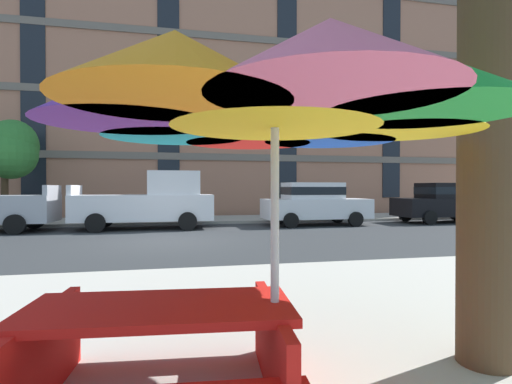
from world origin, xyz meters
TOP-DOWN VIEW (x-y plane):
  - ground_plane at (0.00, 0.00)m, footprint 120.00×120.00m
  - sidewalk_far at (0.00, 6.80)m, footprint 56.00×3.60m
  - apartment_building at (0.00, 14.99)m, footprint 44.59×12.08m
  - pickup_white at (-0.62, 3.70)m, footprint 5.10×2.12m
  - sedan_white at (5.99, 3.70)m, footprint 4.40×1.98m
  - sedan_black at (12.22, 3.70)m, footprint 4.40×1.98m
  - street_tree_left at (-6.47, 6.60)m, footprint 2.24×2.43m
  - patio_umbrella at (0.88, -9.00)m, footprint 3.10×3.10m
  - picnic_table at (0.10, -8.90)m, footprint 1.93×1.68m

SIDE VIEW (x-z plane):
  - ground_plane at x=0.00m, z-range 0.00..0.00m
  - sidewalk_far at x=0.00m, z-range 0.00..0.12m
  - picnic_table at x=0.10m, z-range 0.10..0.87m
  - sedan_white at x=5.99m, z-range 0.06..1.84m
  - sedan_black at x=12.22m, z-range 0.06..1.84m
  - pickup_white at x=-0.62m, z-range -0.07..2.13m
  - patio_umbrella at x=0.88m, z-range 0.96..3.38m
  - street_tree_left at x=-6.47m, z-range 1.02..5.46m
  - apartment_building at x=0.00m, z-range 0.00..16.00m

